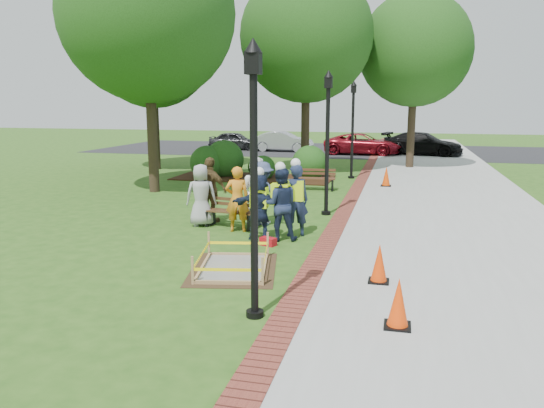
% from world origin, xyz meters
% --- Properties ---
extents(ground, '(100.00, 100.00, 0.00)m').
position_xyz_m(ground, '(0.00, 0.00, 0.00)').
color(ground, '#285116').
rests_on(ground, ground).
extents(sidewalk, '(6.00, 60.00, 0.02)m').
position_xyz_m(sidewalk, '(5.00, 10.00, 0.01)').
color(sidewalk, '#9E9E99').
rests_on(sidewalk, ground).
extents(brick_edging, '(0.50, 60.00, 0.03)m').
position_xyz_m(brick_edging, '(1.75, 10.00, 0.01)').
color(brick_edging, maroon).
rests_on(brick_edging, ground).
extents(mulch_bed, '(7.00, 3.00, 0.05)m').
position_xyz_m(mulch_bed, '(-3.00, 12.00, 0.02)').
color(mulch_bed, '#381E0F').
rests_on(mulch_bed, ground).
extents(parking_lot, '(36.00, 12.00, 0.01)m').
position_xyz_m(parking_lot, '(0.00, 27.00, 0.00)').
color(parking_lot, black).
rests_on(parking_lot, ground).
extents(wet_concrete_pad, '(2.12, 2.59, 0.55)m').
position_xyz_m(wet_concrete_pad, '(0.18, -0.78, 0.23)').
color(wet_concrete_pad, '#47331E').
rests_on(wet_concrete_pad, ground).
extents(bench_near, '(1.50, 0.70, 0.78)m').
position_xyz_m(bench_near, '(-1.02, 2.72, 0.25)').
color(bench_near, '#533C1C').
rests_on(bench_near, ground).
extents(bench_far, '(1.53, 0.61, 0.81)m').
position_xyz_m(bench_far, '(0.22, 9.40, 0.26)').
color(bench_far, '#532C1C').
rests_on(bench_far, ground).
extents(cone_front, '(0.40, 0.40, 0.79)m').
position_xyz_m(cone_front, '(3.45, -2.91, 0.38)').
color(cone_front, black).
rests_on(cone_front, ground).
extents(cone_back, '(0.38, 0.38, 0.76)m').
position_xyz_m(cone_back, '(3.08, -0.90, 0.37)').
color(cone_back, black).
rests_on(cone_back, ground).
extents(cone_far, '(0.41, 0.41, 0.80)m').
position_xyz_m(cone_far, '(2.84, 10.96, 0.39)').
color(cone_far, black).
rests_on(cone_far, ground).
extents(toolbox, '(0.43, 0.34, 0.19)m').
position_xyz_m(toolbox, '(0.41, 1.17, 0.09)').
color(toolbox, '#B50D17').
rests_on(toolbox, ground).
extents(lamp_near, '(0.28, 0.28, 4.26)m').
position_xyz_m(lamp_near, '(1.25, -3.00, 2.48)').
color(lamp_near, black).
rests_on(lamp_near, ground).
extents(lamp_mid, '(0.28, 0.28, 4.26)m').
position_xyz_m(lamp_mid, '(1.25, 5.00, 2.48)').
color(lamp_mid, black).
rests_on(lamp_mid, ground).
extents(lamp_far, '(0.28, 0.28, 4.26)m').
position_xyz_m(lamp_far, '(1.25, 13.00, 2.48)').
color(lamp_far, black).
rests_on(lamp_far, ground).
extents(tree_left, '(6.33, 6.33, 9.63)m').
position_xyz_m(tree_left, '(-5.68, 7.63, 6.45)').
color(tree_left, '#3D2D1E').
rests_on(tree_left, ground).
extents(tree_back, '(6.18, 6.18, 9.47)m').
position_xyz_m(tree_back, '(-1.15, 14.63, 6.37)').
color(tree_back, '#3D2D1E').
rests_on(tree_back, ground).
extents(tree_right, '(5.67, 5.67, 8.76)m').
position_xyz_m(tree_right, '(3.82, 17.83, 5.91)').
color(tree_right, '#3D2D1E').
rests_on(tree_right, ground).
extents(tree_far, '(5.96, 5.96, 9.00)m').
position_xyz_m(tree_far, '(-8.66, 14.04, 6.01)').
color(tree_far, '#3D2D1E').
rests_on(tree_far, ground).
extents(shrub_a, '(1.55, 1.55, 1.55)m').
position_xyz_m(shrub_a, '(-5.11, 11.79, 0.00)').
color(shrub_a, '#1C4012').
rests_on(shrub_a, ground).
extents(shrub_b, '(1.79, 1.79, 1.79)m').
position_xyz_m(shrub_b, '(-4.49, 12.35, 0.00)').
color(shrub_b, '#1C4012').
rests_on(shrub_b, ground).
extents(shrub_c, '(1.11, 1.11, 1.11)m').
position_xyz_m(shrub_c, '(-2.56, 12.00, 0.00)').
color(shrub_c, '#1C4012').
rests_on(shrub_c, ground).
extents(shrub_d, '(1.57, 1.57, 1.57)m').
position_xyz_m(shrub_d, '(-0.59, 12.69, 0.00)').
color(shrub_d, '#1C4012').
rests_on(shrub_d, ground).
extents(shrub_e, '(0.85, 0.85, 0.85)m').
position_xyz_m(shrub_e, '(-3.13, 13.05, 0.00)').
color(shrub_e, '#1C4012').
rests_on(shrub_e, ground).
extents(casual_person_a, '(0.63, 0.50, 1.70)m').
position_xyz_m(casual_person_a, '(-1.86, 2.72, 0.85)').
color(casual_person_a, '#9C9C9C').
rests_on(casual_person_a, ground).
extents(casual_person_b, '(0.62, 0.47, 1.72)m').
position_xyz_m(casual_person_b, '(-0.71, 2.34, 0.86)').
color(casual_person_b, orange).
rests_on(casual_person_b, ground).
extents(casual_person_c, '(0.63, 0.44, 1.87)m').
position_xyz_m(casual_person_c, '(-0.50, 3.31, 0.94)').
color(casual_person_c, white).
rests_on(casual_person_c, ground).
extents(casual_person_d, '(0.67, 0.53, 1.84)m').
position_xyz_m(casual_person_d, '(-1.77, 3.19, 0.92)').
color(casual_person_d, brown).
rests_on(casual_person_d, ground).
extents(casual_person_e, '(0.60, 0.42, 1.76)m').
position_xyz_m(casual_person_e, '(-0.25, 3.16, 0.88)').
color(casual_person_e, '#394364').
rests_on(casual_person_e, ground).
extents(hivis_worker_a, '(0.55, 0.38, 1.80)m').
position_xyz_m(hivis_worker_a, '(0.06, 1.69, 0.90)').
color(hivis_worker_a, '#1A2B44').
rests_on(hivis_worker_a, ground).
extents(hivis_worker_b, '(0.68, 0.54, 1.98)m').
position_xyz_m(hivis_worker_b, '(0.85, 2.23, 0.98)').
color(hivis_worker_b, '#182A3F').
rests_on(hivis_worker_b, ground).
extents(hivis_worker_c, '(0.65, 0.50, 1.94)m').
position_xyz_m(hivis_worker_c, '(0.57, 1.73, 0.96)').
color(hivis_worker_c, '#152138').
rests_on(hivis_worker_c, ground).
extents(parked_car_a, '(1.90, 4.27, 1.38)m').
position_xyz_m(parked_car_a, '(-8.19, 25.63, 0.00)').
color(parked_car_a, '#262729').
rests_on(parked_car_a, ground).
extents(parked_car_b, '(2.12, 4.61, 1.49)m').
position_xyz_m(parked_car_b, '(-4.59, 25.10, 0.00)').
color(parked_car_b, '#B1B1B6').
rests_on(parked_car_b, ground).
extents(parked_car_c, '(2.11, 4.61, 1.49)m').
position_xyz_m(parked_car_c, '(0.89, 24.19, 0.00)').
color(parked_car_c, maroon).
rests_on(parked_car_c, ground).
extents(parked_car_d, '(3.23, 5.21, 1.58)m').
position_xyz_m(parked_car_d, '(4.66, 24.79, 0.00)').
color(parked_car_d, black).
rests_on(parked_car_d, ground).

